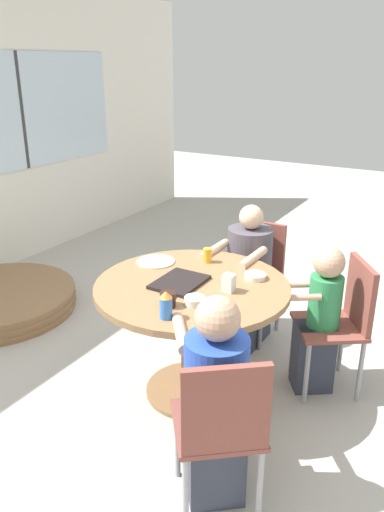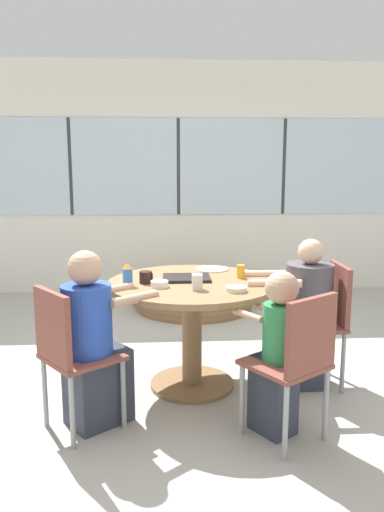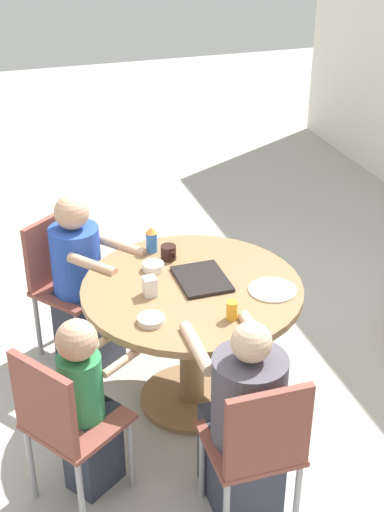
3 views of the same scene
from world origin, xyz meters
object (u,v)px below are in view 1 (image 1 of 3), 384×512
(coffee_mug, at_px, (168,299))
(juice_glass, at_px, (208,255))
(bowl_cereal, at_px, (195,301))
(chair_for_man_blue_shirt, at_px, (256,268))
(chair_for_woman_green_shirt, at_px, (221,423))
(chair_for_toddler, at_px, (344,315))
(sippy_cup, at_px, (166,304))
(person_toddler, at_px, (319,323))
(person_woman_green_shirt, at_px, (214,407))
(bowl_white_shallow, at_px, (255,276))
(milk_carton_small, at_px, (229,283))
(person_man_blue_shirt, at_px, (246,283))

(coffee_mug, relative_size, juice_glass, 0.97)
(bowl_cereal, bearing_deg, chair_for_man_blue_shirt, 6.73)
(chair_for_woman_green_shirt, xyz_separation_m, juice_glass, (1.11, 0.68, 0.29))
(chair_for_toddler, height_order, coffee_mug, chair_for_toddler)
(chair_for_woman_green_shirt, relative_size, sippy_cup, 5.75)
(chair_for_woman_green_shirt, xyz_separation_m, coffee_mug, (0.44, 0.56, 0.28))
(chair_for_toddler, distance_m, person_toddler, 0.16)
(person_woman_green_shirt, height_order, bowl_cereal, person_woman_green_shirt)
(person_toddler, bearing_deg, coffee_mug, 106.46)
(sippy_cup, relative_size, bowl_white_shallow, 1.14)
(chair_for_toddler, height_order, milk_carton_small, chair_for_toddler)
(bowl_white_shallow, bearing_deg, person_woman_green_shirt, -167.64)
(person_man_blue_shirt, height_order, juice_glass, person_man_blue_shirt)
(juice_glass, bearing_deg, person_toddler, -82.65)
(chair_for_man_blue_shirt, bearing_deg, sippy_cup, 94.31)
(coffee_mug, relative_size, bowl_cereal, 0.80)
(chair_for_toddler, bearing_deg, person_woman_green_shirt, 131.19)
(chair_for_toddler, height_order, person_woman_green_shirt, person_woman_green_shirt)
(bowl_white_shallow, bearing_deg, juice_glass, 76.85)
(chair_for_toddler, relative_size, sippy_cup, 5.75)
(chair_for_woman_green_shirt, height_order, person_toddler, person_toddler)
(chair_for_woman_green_shirt, relative_size, bowl_white_shallow, 6.57)
(person_man_blue_shirt, height_order, sippy_cup, person_man_blue_shirt)
(chair_for_toddler, distance_m, coffee_mug, 1.18)
(chair_for_toddler, bearing_deg, juice_glass, 67.61)
(coffee_mug, bearing_deg, person_toddler, -39.38)
(person_man_blue_shirt, bearing_deg, coffee_mug, 92.00)
(chair_for_toddler, bearing_deg, chair_for_man_blue_shirt, 27.63)
(person_man_blue_shirt, bearing_deg, bowl_white_shallow, 119.30)
(bowl_white_shallow, bearing_deg, bowl_cereal, 163.48)
(chair_for_woman_green_shirt, height_order, chair_for_toddler, same)
(person_man_blue_shirt, relative_size, coffee_mug, 11.44)
(person_toddler, xyz_separation_m, juice_glass, (-0.10, 0.76, 0.34))
(person_man_blue_shirt, relative_size, milk_carton_small, 10.33)
(milk_carton_small, bearing_deg, bowl_cereal, 160.74)
(person_toddler, xyz_separation_m, milk_carton_small, (-0.43, 0.43, 0.35))
(person_woman_green_shirt, xyz_separation_m, milk_carton_small, (0.65, 0.26, 0.33))
(milk_carton_small, bearing_deg, person_toddler, -44.92)
(sippy_cup, xyz_separation_m, juice_glass, (0.79, 0.19, -0.03))
(person_man_blue_shirt, bearing_deg, chair_for_man_blue_shirt, -90.00)
(sippy_cup, height_order, bowl_white_shallow, sippy_cup)
(person_toddler, xyz_separation_m, sippy_cup, (-0.89, 0.57, 0.37))
(milk_carton_small, distance_m, bowl_white_shallow, 0.26)
(chair_for_man_blue_shirt, xyz_separation_m, coffee_mug, (-1.28, -0.03, 0.28))
(person_man_blue_shirt, bearing_deg, person_woman_green_shirt, 109.40)
(person_man_blue_shirt, bearing_deg, milk_carton_small, 107.00)
(juice_glass, height_order, bowl_cereal, juice_glass)
(juice_glass, bearing_deg, bowl_cereal, -157.64)
(coffee_mug, bearing_deg, chair_for_toddler, -41.57)
(chair_for_toddler, xyz_separation_m, milk_carton_small, (-0.52, 0.56, 0.29))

